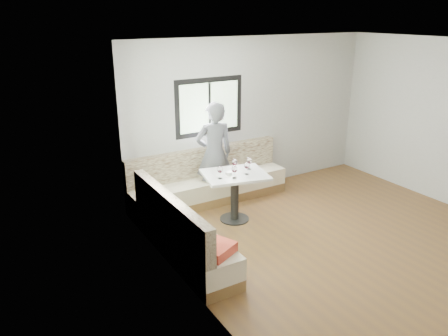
{
  "coord_description": "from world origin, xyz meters",
  "views": [
    {
      "loc": [
        -4.46,
        -4.0,
        3.19
      ],
      "look_at": [
        -1.18,
        1.52,
        0.88
      ],
      "focal_mm": 35.0,
      "sensor_mm": 36.0,
      "label": 1
    }
  ],
  "objects": [
    {
      "name": "wine_glass_b",
      "position": [
        -1.16,
        1.25,
        0.94
      ],
      "size": [
        0.09,
        0.09,
        0.2
      ],
      "color": "white",
      "rests_on": "table"
    },
    {
      "name": "wine_glass_a",
      "position": [
        -1.35,
        1.35,
        0.94
      ],
      "size": [
        0.09,
        0.09,
        0.2
      ],
      "color": "white",
      "rests_on": "table"
    },
    {
      "name": "table",
      "position": [
        -1.04,
        1.42,
        0.6
      ],
      "size": [
        1.12,
        0.95,
        0.8
      ],
      "rotation": [
        0.0,
        0.0,
        -0.23
      ],
      "color": "black",
      "rests_on": "ground"
    },
    {
      "name": "wine_glass_d",
      "position": [
        -0.98,
        1.53,
        0.94
      ],
      "size": [
        0.09,
        0.09,
        0.2
      ],
      "color": "white",
      "rests_on": "table"
    },
    {
      "name": "person",
      "position": [
        -1.0,
        2.16,
        0.9
      ],
      "size": [
        0.72,
        0.53,
        1.81
      ],
      "primitive_type": "imported",
      "rotation": [
        0.0,
        0.0,
        2.98
      ],
      "color": "#4B4B52",
      "rests_on": "ground"
    },
    {
      "name": "olive_ramekin",
      "position": [
        -1.15,
        1.44,
        0.82
      ],
      "size": [
        0.11,
        0.11,
        0.04
      ],
      "color": "white",
      "rests_on": "table"
    },
    {
      "name": "banquette",
      "position": [
        -1.59,
        1.62,
        0.33
      ],
      "size": [
        2.9,
        2.8,
        0.95
      ],
      "color": "olive",
      "rests_on": "ground"
    },
    {
      "name": "wine_glass_e",
      "position": [
        -0.74,
        1.47,
        0.94
      ],
      "size": [
        0.09,
        0.09,
        0.2
      ],
      "color": "white",
      "rests_on": "table"
    },
    {
      "name": "room",
      "position": [
        -0.08,
        0.08,
        1.41
      ],
      "size": [
        5.01,
        5.01,
        2.81
      ],
      "color": "brown",
      "rests_on": "ground"
    },
    {
      "name": "wine_glass_c",
      "position": [
        -0.9,
        1.29,
        0.94
      ],
      "size": [
        0.09,
        0.09,
        0.2
      ],
      "color": "white",
      "rests_on": "table"
    }
  ]
}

